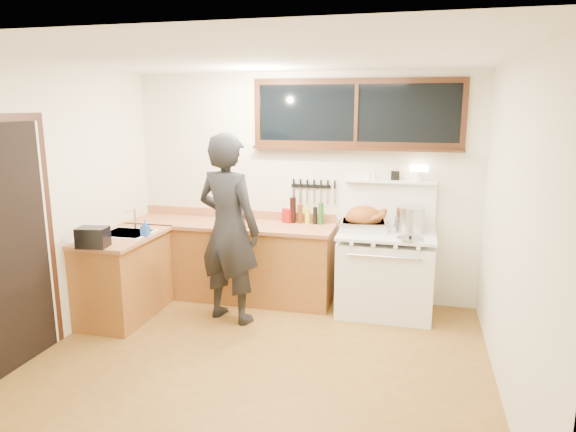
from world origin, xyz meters
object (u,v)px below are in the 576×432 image
(cutting_board, at_px, (236,220))
(roast_turkey, at_px, (364,220))
(vintage_stove, at_px, (385,271))
(man, at_px, (229,229))

(cutting_board, xyz_separation_m, roast_turkey, (1.44, 0.12, 0.05))
(cutting_board, bearing_deg, vintage_stove, 1.61)
(man, xyz_separation_m, roast_turkey, (1.32, 0.65, 0.02))
(cutting_board, relative_size, roast_turkey, 0.99)
(vintage_stove, xyz_separation_m, cutting_board, (-1.69, -0.05, 0.49))
(man, bearing_deg, roast_turkey, 26.35)
(vintage_stove, distance_m, cutting_board, 1.76)
(cutting_board, bearing_deg, man, -78.00)
(vintage_stove, height_order, cutting_board, vintage_stove)
(cutting_board, height_order, roast_turkey, roast_turkey)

